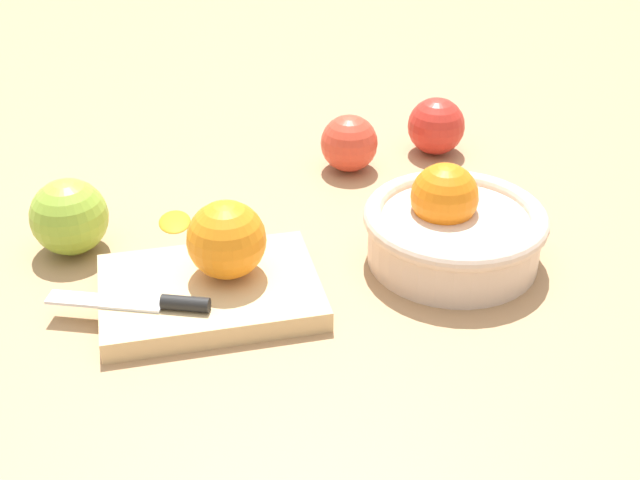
{
  "coord_description": "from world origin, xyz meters",
  "views": [
    {
      "loc": [
        0.17,
        0.77,
        0.49
      ],
      "look_at": [
        -0.02,
        0.06,
        0.04
      ],
      "focal_mm": 48.31,
      "sensor_mm": 36.0,
      "label": 1
    }
  ],
  "objects_px": {
    "knife": "(151,302)",
    "apple_front_left": "(349,143)",
    "bowl": "(453,228)",
    "orange_on_board": "(226,240)",
    "apple_front_right": "(69,217)",
    "apple_front_left_2": "(436,126)",
    "cutting_board": "(210,292)"
  },
  "relations": [
    {
      "from": "cutting_board",
      "to": "apple_front_right",
      "type": "relative_size",
      "value": 2.59
    },
    {
      "from": "apple_front_left_2",
      "to": "apple_front_left",
      "type": "bearing_deg",
      "value": 8.35
    },
    {
      "from": "bowl",
      "to": "cutting_board",
      "type": "bearing_deg",
      "value": 2.27
    },
    {
      "from": "bowl",
      "to": "apple_front_left_2",
      "type": "xyz_separation_m",
      "value": [
        -0.08,
        -0.24,
        -0.0
      ]
    },
    {
      "from": "bowl",
      "to": "cutting_board",
      "type": "distance_m",
      "value": 0.26
    },
    {
      "from": "knife",
      "to": "apple_front_right",
      "type": "height_order",
      "value": "apple_front_right"
    },
    {
      "from": "bowl",
      "to": "apple_front_left",
      "type": "distance_m",
      "value": 0.23
    },
    {
      "from": "apple_front_right",
      "to": "apple_front_left_2",
      "type": "relative_size",
      "value": 1.11
    },
    {
      "from": "knife",
      "to": "apple_front_left",
      "type": "relative_size",
      "value": 2.11
    },
    {
      "from": "orange_on_board",
      "to": "apple_front_right",
      "type": "relative_size",
      "value": 0.95
    },
    {
      "from": "apple_front_left",
      "to": "knife",
      "type": "bearing_deg",
      "value": 44.17
    },
    {
      "from": "orange_on_board",
      "to": "apple_front_left",
      "type": "xyz_separation_m",
      "value": [
        -0.19,
        -0.22,
        -0.02
      ]
    },
    {
      "from": "knife",
      "to": "orange_on_board",
      "type": "bearing_deg",
      "value": -155.3
    },
    {
      "from": "bowl",
      "to": "apple_front_left",
      "type": "height_order",
      "value": "bowl"
    },
    {
      "from": "bowl",
      "to": "knife",
      "type": "distance_m",
      "value": 0.31
    },
    {
      "from": "cutting_board",
      "to": "knife",
      "type": "relative_size",
      "value": 1.4
    },
    {
      "from": "bowl",
      "to": "orange_on_board",
      "type": "distance_m",
      "value": 0.23
    },
    {
      "from": "knife",
      "to": "apple_front_left",
      "type": "distance_m",
      "value": 0.37
    },
    {
      "from": "bowl",
      "to": "orange_on_board",
      "type": "height_order",
      "value": "bowl"
    },
    {
      "from": "apple_front_left_2",
      "to": "orange_on_board",
      "type": "bearing_deg",
      "value": 37.91
    },
    {
      "from": "apple_front_left",
      "to": "orange_on_board",
      "type": "bearing_deg",
      "value": 49.82
    },
    {
      "from": "orange_on_board",
      "to": "knife",
      "type": "height_order",
      "value": "orange_on_board"
    },
    {
      "from": "bowl",
      "to": "apple_front_left",
      "type": "relative_size",
      "value": 2.67
    },
    {
      "from": "orange_on_board",
      "to": "apple_front_left_2",
      "type": "bearing_deg",
      "value": -142.09
    },
    {
      "from": "orange_on_board",
      "to": "knife",
      "type": "xyz_separation_m",
      "value": [
        0.08,
        0.04,
        -0.03
      ]
    },
    {
      "from": "orange_on_board",
      "to": "apple_front_left_2",
      "type": "relative_size",
      "value": 1.05
    },
    {
      "from": "apple_front_left",
      "to": "apple_front_left_2",
      "type": "distance_m",
      "value": 0.12
    },
    {
      "from": "apple_front_right",
      "to": "apple_front_left_2",
      "type": "height_order",
      "value": "apple_front_right"
    },
    {
      "from": "cutting_board",
      "to": "apple_front_left",
      "type": "height_order",
      "value": "apple_front_left"
    },
    {
      "from": "apple_front_right",
      "to": "knife",
      "type": "bearing_deg",
      "value": 113.89
    },
    {
      "from": "bowl",
      "to": "knife",
      "type": "xyz_separation_m",
      "value": [
        0.31,
        0.03,
        -0.01
      ]
    },
    {
      "from": "bowl",
      "to": "apple_front_right",
      "type": "xyz_separation_m",
      "value": [
        0.38,
        -0.12,
        0.0
      ]
    }
  ]
}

